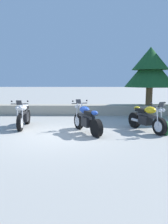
# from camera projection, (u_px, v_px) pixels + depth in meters

# --- Properties ---
(ground_plane) EXTENTS (120.00, 120.00, 0.00)m
(ground_plane) POSITION_uv_depth(u_px,v_px,m) (57.00, 135.00, 7.92)
(ground_plane) COLOR #A3A099
(stone_wall) EXTENTS (36.00, 0.80, 0.55)m
(stone_wall) POSITION_uv_depth(u_px,v_px,m) (68.00, 110.00, 12.64)
(stone_wall) COLOR #A89E89
(stone_wall) RESTS_ON ground
(motorcycle_white_near_left) EXTENTS (0.67, 2.07, 1.18)m
(motorcycle_white_near_left) POSITION_uv_depth(u_px,v_px,m) (23.00, 116.00, 9.15)
(motorcycle_white_near_left) COLOR black
(motorcycle_white_near_left) RESTS_ON ground
(motorcycle_blue_centre) EXTENTS (1.13, 1.92, 1.18)m
(motorcycle_blue_centre) POSITION_uv_depth(u_px,v_px,m) (87.00, 120.00, 8.22)
(motorcycle_blue_centre) COLOR black
(motorcycle_blue_centre) RESTS_ON ground
(motorcycle_yellow_far_right) EXTENTS (1.08, 1.94, 1.18)m
(motorcycle_yellow_far_right) POSITION_uv_depth(u_px,v_px,m) (147.00, 119.00, 8.45)
(motorcycle_yellow_far_right) COLOR black
(motorcycle_yellow_far_right) RESTS_ON ground
(rider_backpack) EXTENTS (0.35, 0.35, 0.47)m
(rider_backpack) POSITION_uv_depth(u_px,v_px,m) (166.00, 128.00, 7.93)
(rider_backpack) COLOR #2D6B38
(rider_backpack) RESTS_ON ground
(pine_tree_mid_left) EXTENTS (2.74, 2.74, 3.16)m
(pine_tree_mid_left) POSITION_uv_depth(u_px,v_px,m) (150.00, 68.00, 12.16)
(pine_tree_mid_left) COLOR brown
(pine_tree_mid_left) RESTS_ON stone_wall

